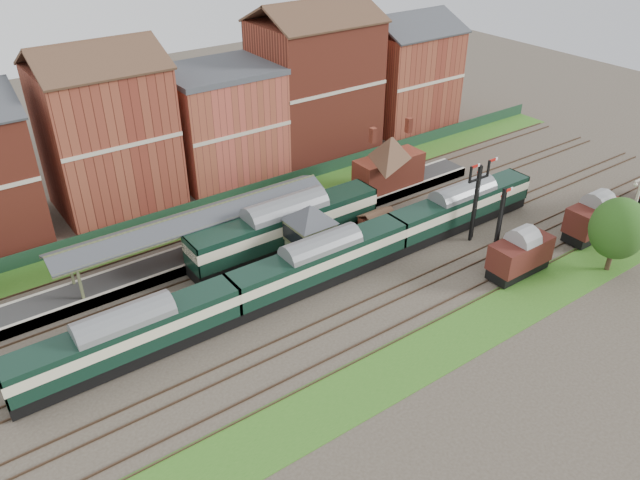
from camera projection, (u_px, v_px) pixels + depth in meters
ground at (358, 268)px, 56.64m from camera, size 160.00×160.00×0.00m
grass_back at (266, 202)px, 67.75m from camera, size 90.00×4.50×0.06m
grass_front at (454, 338)px, 48.28m from camera, size 90.00×5.00×0.06m
fence at (256, 189)px, 68.77m from camera, size 90.00×0.12×1.50m
platform at (255, 235)px, 60.67m from camera, size 55.00×3.40×1.00m
signal_box at (310, 233)px, 55.75m from camera, size 5.40×5.40×6.00m
brick_hut at (377, 226)px, 60.78m from camera, size 3.20×2.64×2.94m
station_building at (389, 161)px, 67.36m from camera, size 8.10×8.10×5.90m
canopy at (195, 216)px, 55.56m from camera, size 26.00×3.89×4.08m
semaphore_bracket at (476, 198)px, 58.51m from camera, size 3.60×0.25×8.18m
semaphore_siding at (498, 228)px, 54.62m from camera, size 1.23×0.25×8.00m
yard_lamp at (635, 206)px, 58.55m from camera, size 2.60×0.22×7.00m
town_backdrop at (220, 117)px, 70.32m from camera, size 69.00×10.00×16.00m
dmu_train at (321, 261)px, 53.39m from camera, size 51.59×2.71×3.96m
platform_railcar at (286, 226)px, 58.07m from camera, size 19.47×3.07×4.49m
goods_van_a at (520, 254)px, 54.80m from camera, size 5.98×2.59×3.63m
goods_van_b at (595, 218)px, 60.26m from camera, size 6.29×2.72×3.81m
tree_far at (618, 229)px, 54.22m from camera, size 4.88×4.88×7.12m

